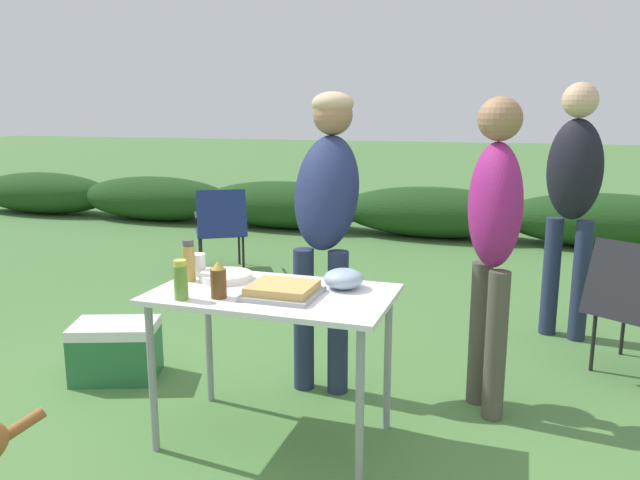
{
  "coord_description": "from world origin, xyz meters",
  "views": [
    {
      "loc": [
        1.07,
        -2.56,
        1.56
      ],
      "look_at": [
        0.07,
        0.5,
        0.89
      ],
      "focal_mm": 35.0,
      "sensor_mm": 36.0,
      "label": 1
    }
  ],
  "objects_px": {
    "standing_person_in_dark_puffer": "(494,227)",
    "paper_cup_stack": "(198,265)",
    "plate_stack": "(226,276)",
    "mixing_bowl": "(343,279)",
    "food_tray": "(282,290)",
    "camp_chair_green_behind_table": "(638,302)",
    "cooler_box": "(116,350)",
    "standing_person_in_gray_fleece": "(327,204)",
    "standing_person_with_beanie": "(573,187)",
    "relish_jar": "(181,280)",
    "camp_chair_near_hedge": "(221,226)",
    "spice_jar": "(189,261)",
    "beer_bottle": "(218,280)",
    "folding_table": "(273,308)"
  },
  "relations": [
    {
      "from": "beer_bottle",
      "to": "camp_chair_green_behind_table",
      "type": "bearing_deg",
      "value": 37.54
    },
    {
      "from": "standing_person_in_gray_fleece",
      "to": "standing_person_with_beanie",
      "type": "distance_m",
      "value": 1.82
    },
    {
      "from": "cooler_box",
      "to": "spice_jar",
      "type": "bearing_deg",
      "value": 135.92
    },
    {
      "from": "camp_chair_green_behind_table",
      "to": "cooler_box",
      "type": "distance_m",
      "value": 3.08
    },
    {
      "from": "standing_person_in_gray_fleece",
      "to": "standing_person_with_beanie",
      "type": "bearing_deg",
      "value": 39.72
    },
    {
      "from": "food_tray",
      "to": "camp_chair_near_hedge",
      "type": "xyz_separation_m",
      "value": [
        -1.76,
        2.82,
        -0.3
      ]
    },
    {
      "from": "plate_stack",
      "to": "camp_chair_green_behind_table",
      "type": "relative_size",
      "value": 0.31
    },
    {
      "from": "spice_jar",
      "to": "cooler_box",
      "type": "xyz_separation_m",
      "value": [
        -0.7,
        0.31,
        -0.67
      ]
    },
    {
      "from": "camp_chair_near_hedge",
      "to": "cooler_box",
      "type": "bearing_deg",
      "value": -108.87
    },
    {
      "from": "plate_stack",
      "to": "mixing_bowl",
      "type": "xyz_separation_m",
      "value": [
        0.59,
        0.04,
        0.03
      ]
    },
    {
      "from": "mixing_bowl",
      "to": "relish_jar",
      "type": "bearing_deg",
      "value": -148.09
    },
    {
      "from": "camp_chair_green_behind_table",
      "to": "plate_stack",
      "type": "bearing_deg",
      "value": -117.99
    },
    {
      "from": "plate_stack",
      "to": "mixing_bowl",
      "type": "relative_size",
      "value": 1.37
    },
    {
      "from": "cooler_box",
      "to": "standing_person_in_dark_puffer",
      "type": "bearing_deg",
      "value": 167.22
    },
    {
      "from": "food_tray",
      "to": "mixing_bowl",
      "type": "height_order",
      "value": "mixing_bowl"
    },
    {
      "from": "folding_table",
      "to": "cooler_box",
      "type": "xyz_separation_m",
      "value": [
        -1.16,
        0.36,
        -0.49
      ]
    },
    {
      "from": "folding_table",
      "to": "food_tray",
      "type": "distance_m",
      "value": 0.13
    },
    {
      "from": "mixing_bowl",
      "to": "camp_chair_near_hedge",
      "type": "height_order",
      "value": "mixing_bowl"
    },
    {
      "from": "cooler_box",
      "to": "camp_chair_green_behind_table",
      "type": "bearing_deg",
      "value": 178.31
    },
    {
      "from": "standing_person_in_gray_fleece",
      "to": "standing_person_in_dark_puffer",
      "type": "xyz_separation_m",
      "value": [
        0.9,
        -0.08,
        -0.06
      ]
    },
    {
      "from": "mixing_bowl",
      "to": "spice_jar",
      "type": "xyz_separation_m",
      "value": [
        -0.76,
        -0.11,
        0.05
      ]
    },
    {
      "from": "standing_person_in_gray_fleece",
      "to": "camp_chair_green_behind_table",
      "type": "distance_m",
      "value": 1.91
    },
    {
      "from": "standing_person_in_dark_puffer",
      "to": "cooler_box",
      "type": "relative_size",
      "value": 2.9
    },
    {
      "from": "spice_jar",
      "to": "camp_chair_near_hedge",
      "type": "relative_size",
      "value": 0.25
    },
    {
      "from": "spice_jar",
      "to": "standing_person_in_gray_fleece",
      "type": "relative_size",
      "value": 0.12
    },
    {
      "from": "plate_stack",
      "to": "spice_jar",
      "type": "height_order",
      "value": "spice_jar"
    },
    {
      "from": "relish_jar",
      "to": "beer_bottle",
      "type": "distance_m",
      "value": 0.16
    },
    {
      "from": "beer_bottle",
      "to": "standing_person_with_beanie",
      "type": "bearing_deg",
      "value": 53.06
    },
    {
      "from": "standing_person_in_gray_fleece",
      "to": "standing_person_in_dark_puffer",
      "type": "distance_m",
      "value": 0.91
    },
    {
      "from": "paper_cup_stack",
      "to": "beer_bottle",
      "type": "bearing_deg",
      "value": -48.41
    },
    {
      "from": "spice_jar",
      "to": "mixing_bowl",
      "type": "bearing_deg",
      "value": 7.95
    },
    {
      "from": "mixing_bowl",
      "to": "cooler_box",
      "type": "xyz_separation_m",
      "value": [
        -1.45,
        0.21,
        -0.62
      ]
    },
    {
      "from": "mixing_bowl",
      "to": "standing_person_with_beanie",
      "type": "relative_size",
      "value": 0.11
    },
    {
      "from": "relish_jar",
      "to": "camp_chair_green_behind_table",
      "type": "height_order",
      "value": "relish_jar"
    },
    {
      "from": "beer_bottle",
      "to": "camp_chair_near_hedge",
      "type": "distance_m",
      "value": 3.32
    },
    {
      "from": "standing_person_in_dark_puffer",
      "to": "paper_cup_stack",
      "type": "bearing_deg",
      "value": -101.2
    },
    {
      "from": "camp_chair_near_hedge",
      "to": "cooler_box",
      "type": "distance_m",
      "value": 2.49
    },
    {
      "from": "cooler_box",
      "to": "standing_person_in_gray_fleece",
      "type": "bearing_deg",
      "value": 176.1
    },
    {
      "from": "paper_cup_stack",
      "to": "cooler_box",
      "type": "relative_size",
      "value": 0.2
    },
    {
      "from": "standing_person_with_beanie",
      "to": "folding_table",
      "type": "bearing_deg",
      "value": -105.92
    },
    {
      "from": "mixing_bowl",
      "to": "camp_chair_green_behind_table",
      "type": "bearing_deg",
      "value": 38.86
    },
    {
      "from": "mixing_bowl",
      "to": "cooler_box",
      "type": "bearing_deg",
      "value": 171.94
    },
    {
      "from": "plate_stack",
      "to": "relish_jar",
      "type": "relative_size",
      "value": 1.44
    },
    {
      "from": "relish_jar",
      "to": "folding_table",
      "type": "bearing_deg",
      "value": 35.0
    },
    {
      "from": "folding_table",
      "to": "standing_person_in_dark_puffer",
      "type": "bearing_deg",
      "value": 33.87
    },
    {
      "from": "relish_jar",
      "to": "standing_person_in_gray_fleece",
      "type": "distance_m",
      "value": 1.04
    },
    {
      "from": "camp_chair_green_behind_table",
      "to": "standing_person_with_beanie",
      "type": "bearing_deg",
      "value": 152.22
    },
    {
      "from": "standing_person_in_dark_puffer",
      "to": "camp_chair_near_hedge",
      "type": "height_order",
      "value": "standing_person_in_dark_puffer"
    },
    {
      "from": "food_tray",
      "to": "standing_person_in_gray_fleece",
      "type": "xyz_separation_m",
      "value": [
        -0.03,
        0.76,
        0.28
      ]
    },
    {
      "from": "standing_person_in_dark_puffer",
      "to": "camp_chair_near_hedge",
      "type": "bearing_deg",
      "value": -158.83
    }
  ]
}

